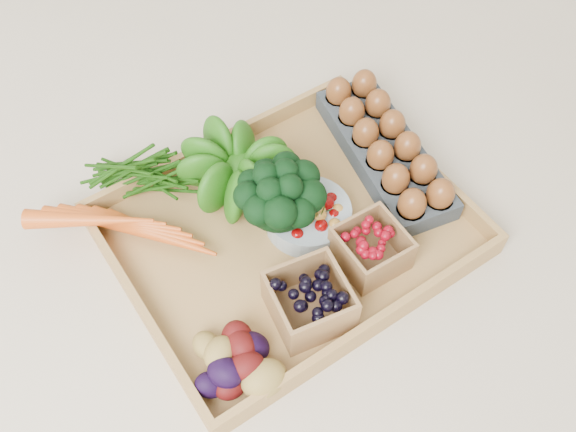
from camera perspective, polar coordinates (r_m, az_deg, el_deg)
ground at (r=1.08m, az=0.00°, el=-1.83°), size 4.00×4.00×0.00m
tray at (r=1.08m, az=0.00°, el=-1.61°), size 0.55×0.45×0.01m
carrots at (r=1.07m, az=-13.46°, el=-0.89°), size 0.22×0.16×0.05m
lettuce at (r=1.08m, az=-4.55°, el=4.56°), size 0.13×0.13×0.13m
broccoli at (r=1.03m, az=-0.86°, el=0.47°), size 0.14×0.14×0.11m
cherry_bowl at (r=1.06m, az=1.78°, el=-0.00°), size 0.14×0.14×0.04m
egg_carton at (r=1.16m, az=8.53°, el=5.60°), size 0.18×0.35×0.04m
potatoes at (r=0.92m, az=-4.92°, el=-12.53°), size 0.14×0.14×0.08m
punnet_blackberry at (r=0.96m, az=1.91°, el=-7.55°), size 0.13×0.13×0.08m
punnet_raspberry at (r=1.02m, az=7.40°, el=-2.86°), size 0.10×0.10×0.07m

